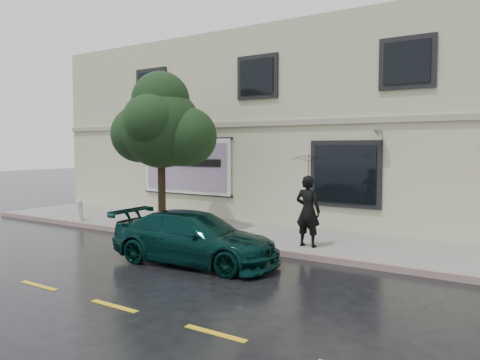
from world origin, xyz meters
The scene contains 11 objects.
ground centered at (0.00, 0.00, 0.00)m, with size 90.00×90.00×0.00m, color black.
sidewalk centered at (0.00, 3.25, 0.07)m, with size 20.00×3.50×0.15m, color gray.
curb centered at (0.00, 1.50, 0.07)m, with size 20.00×0.18×0.16m, color gray.
road_marking centered at (0.00, -3.50, 0.01)m, with size 19.00×0.12×0.01m, color gold.
building centered at (0.00, 9.00, 3.50)m, with size 20.00×8.12×7.00m.
billboard centered at (-3.20, 4.92, 2.05)m, with size 4.30×0.16×2.20m.
car centered at (1.46, -0.34, 0.62)m, with size 1.87×4.24×1.23m, color #062927.
pedestrian centered at (3.21, 2.26, 1.10)m, with size 0.69×0.45×1.90m, color black.
umbrella centered at (3.21, 2.26, 2.44)m, with size 1.05×1.05×0.78m, color black.
street_tree centered at (-1.93, 2.20, 3.39)m, with size 2.59×2.59×4.55m.
fire_hydrant centered at (-5.55, 1.80, 0.53)m, with size 0.32×0.30×0.78m.
Camera 1 is at (8.45, -8.98, 2.78)m, focal length 35.00 mm.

